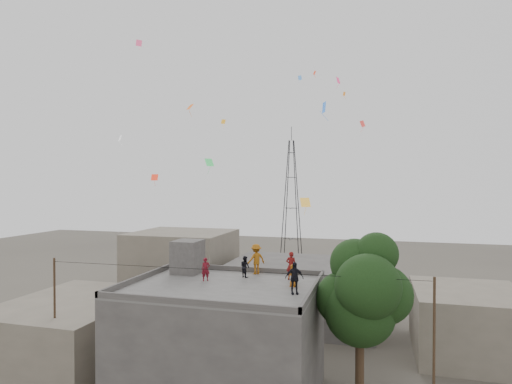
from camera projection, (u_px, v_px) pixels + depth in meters
main_building at (222, 342)px, 23.01m from camera, size 10.00×8.00×6.10m
parapet at (222, 283)px, 22.95m from camera, size 10.00×8.00×0.30m
stair_head_box at (188, 257)px, 26.31m from camera, size 1.60×1.80×2.00m
neighbor_west at (75, 330)px, 27.94m from camera, size 8.00×10.00×4.00m
neighbor_north at (302, 292)px, 35.95m from camera, size 12.00×9.00×5.00m
neighbor_northwest at (182, 268)px, 41.11m from camera, size 9.00×8.00×7.00m
neighbor_east at (468, 323)px, 28.85m from camera, size 7.00×8.00×4.40m
tree at (363, 292)px, 21.53m from camera, size 4.90×4.60×9.10m
utility_line at (223, 336)px, 21.66m from camera, size 20.12×0.62×7.40m
transmission_tower at (291, 201)px, 62.48m from camera, size 2.97×2.97×20.01m
person_red_adult at (291, 266)px, 24.37m from camera, size 0.59×0.39×1.61m
person_orange_child at (293, 275)px, 22.74m from camera, size 0.69×0.59×1.19m
person_dark_child at (245, 267)px, 25.06m from camera, size 0.77×0.74×1.24m
person_dark_adult at (294, 278)px, 21.18m from camera, size 1.01×0.72×1.59m
person_orange_adult at (256, 259)px, 25.96m from camera, size 1.31×1.31×1.82m
person_red_child at (206, 269)px, 24.07m from camera, size 0.57×0.52×1.31m
kites at (251, 126)px, 29.65m from camera, size 18.41×15.29×11.46m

